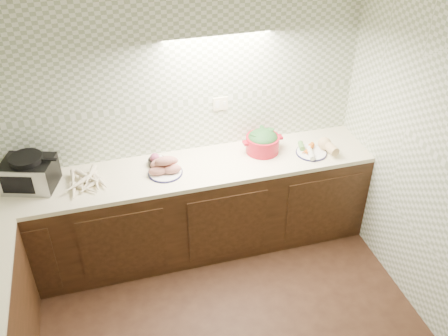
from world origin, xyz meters
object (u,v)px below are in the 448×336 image
object	(u,v)px
toaster_oven	(29,173)
sweet_potato_plate	(165,167)
onion_bowl	(157,161)
dutch_oven	(263,142)
veg_plate	(317,147)
parsnip_pile	(89,184)

from	to	relation	value
toaster_oven	sweet_potato_plate	xyz separation A→B (m)	(1.07, -0.11, -0.07)
onion_bowl	dutch_oven	xyz separation A→B (m)	(0.95, -0.04, 0.06)
sweet_potato_plate	dutch_oven	size ratio (longest dim) A/B	0.79
onion_bowl	veg_plate	size ratio (longest dim) A/B	0.46
toaster_oven	parsnip_pile	world-z (taller)	toaster_oven
sweet_potato_plate	dutch_oven	bearing A→B (deg)	6.19
parsnip_pile	veg_plate	distance (m)	2.00
sweet_potato_plate	veg_plate	xyz separation A→B (m)	(1.37, -0.04, -0.01)
toaster_oven	dutch_oven	distance (m)	1.97
toaster_oven	sweet_potato_plate	size ratio (longest dim) A/B	1.61
parsnip_pile	dutch_oven	distance (m)	1.54
parsnip_pile	toaster_oven	bearing A→B (deg)	162.03
toaster_oven	parsnip_pile	distance (m)	0.48
onion_bowl	dutch_oven	world-z (taller)	dutch_oven
parsnip_pile	dutch_oven	xyz separation A→B (m)	(1.53, 0.13, 0.07)
sweet_potato_plate	toaster_oven	bearing A→B (deg)	174.10
parsnip_pile	onion_bowl	xyz separation A→B (m)	(0.58, 0.17, 0.01)
onion_bowl	dutch_oven	bearing A→B (deg)	-2.42
toaster_oven	veg_plate	world-z (taller)	toaster_oven
parsnip_pile	veg_plate	size ratio (longest dim) A/B	1.08
toaster_oven	dutch_oven	xyz separation A→B (m)	(1.97, -0.01, -0.03)
veg_plate	parsnip_pile	bearing A→B (deg)	179.70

